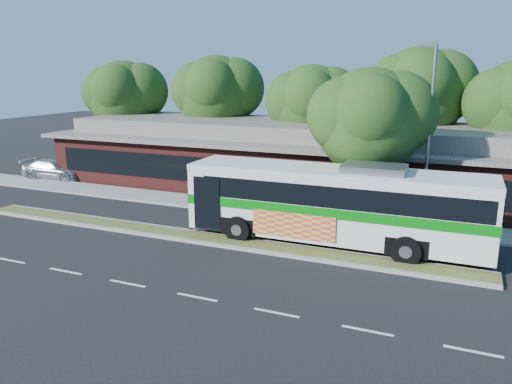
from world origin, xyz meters
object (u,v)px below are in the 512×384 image
Objects in this scene: transit_bus at (336,199)px; sidewalk_tree at (377,119)px; sedan at (55,169)px; lamp_post at (428,133)px.

transit_bus is 5.23m from sidewalk_tree.
sedan is at bearing 164.87° from transit_bus.
lamp_post is 2.58m from sidewalk_tree.
lamp_post is at bearing -7.51° from sidewalk_tree.
sidewalk_tree is at bearing 75.16° from transit_bus.
transit_bus is at bearing -104.29° from sidewalk_tree.
sedan is 0.62× the size of sidewalk_tree.
lamp_post is 0.66× the size of transit_bus.
sedan is (-22.57, 5.87, -1.41)m from transit_bus.
lamp_post reaches higher than sedan.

